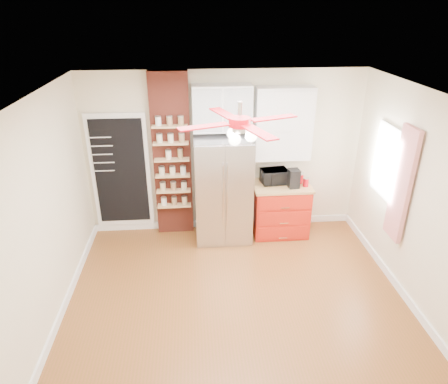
{
  "coord_description": "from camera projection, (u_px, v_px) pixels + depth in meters",
  "views": [
    {
      "loc": [
        -0.52,
        -4.17,
        3.58
      ],
      "look_at": [
        -0.1,
        0.9,
        1.18
      ],
      "focal_mm": 32.0,
      "sensor_mm": 36.0,
      "label": 1
    }
  ],
  "objects": [
    {
      "name": "floor",
      "position": [
        237.0,
        300.0,
        5.33
      ],
      "size": [
        4.5,
        4.5,
        0.0
      ],
      "primitive_type": "plane",
      "color": "brown",
      "rests_on": "ground"
    },
    {
      "name": "ceiling",
      "position": [
        240.0,
        97.0,
        4.17
      ],
      "size": [
        4.5,
        4.5,
        0.0
      ],
      "primitive_type": "plane",
      "color": "white",
      "rests_on": "wall_back"
    },
    {
      "name": "wall_back",
      "position": [
        224.0,
        154.0,
        6.55
      ],
      "size": [
        4.5,
        0.02,
        2.7
      ],
      "primitive_type": "cube",
      "color": "beige",
      "rests_on": "floor"
    },
    {
      "name": "wall_front",
      "position": [
        269.0,
        337.0,
        2.95
      ],
      "size": [
        4.5,
        0.02,
        2.7
      ],
      "primitive_type": "cube",
      "color": "beige",
      "rests_on": "floor"
    },
    {
      "name": "wall_left",
      "position": [
        44.0,
        218.0,
        4.58
      ],
      "size": [
        0.02,
        4.0,
        2.7
      ],
      "primitive_type": "cube",
      "color": "beige",
      "rests_on": "floor"
    },
    {
      "name": "wall_right",
      "position": [
        419.0,
        204.0,
        4.92
      ],
      "size": [
        0.02,
        4.0,
        2.7
      ],
      "primitive_type": "cube",
      "color": "beige",
      "rests_on": "floor"
    },
    {
      "name": "chalkboard",
      "position": [
        121.0,
        172.0,
        6.5
      ],
      "size": [
        0.95,
        0.05,
        1.95
      ],
      "color": "white",
      "rests_on": "wall_back"
    },
    {
      "name": "brick_pillar",
      "position": [
        172.0,
        157.0,
        6.42
      ],
      "size": [
        0.6,
        0.16,
        2.7
      ],
      "primitive_type": "cube",
      "color": "maroon",
      "rests_on": "floor"
    },
    {
      "name": "fridge",
      "position": [
        223.0,
        189.0,
        6.42
      ],
      "size": [
        0.9,
        0.7,
        1.75
      ],
      "primitive_type": "cube",
      "color": "silver",
      "rests_on": "floor"
    },
    {
      "name": "upper_glass_cabinet",
      "position": [
        222.0,
        108.0,
        6.05
      ],
      "size": [
        0.9,
        0.35,
        0.7
      ],
      "primitive_type": "cube",
      "color": "white",
      "rests_on": "wall_back"
    },
    {
      "name": "red_cabinet",
      "position": [
        280.0,
        209.0,
        6.72
      ],
      "size": [
        0.94,
        0.64,
        0.9
      ],
      "color": "#B21E10",
      "rests_on": "floor"
    },
    {
      "name": "upper_shelf_unit",
      "position": [
        283.0,
        124.0,
        6.26
      ],
      "size": [
        0.9,
        0.3,
        1.15
      ],
      "primitive_type": "cube",
      "color": "white",
      "rests_on": "wall_back"
    },
    {
      "name": "window",
      "position": [
        388.0,
        162.0,
        5.64
      ],
      "size": [
        0.04,
        0.75,
        1.05
      ],
      "primitive_type": "cube",
      "color": "white",
      "rests_on": "wall_right"
    },
    {
      "name": "curtain",
      "position": [
        402.0,
        185.0,
        5.19
      ],
      "size": [
        0.06,
        0.4,
        1.55
      ],
      "primitive_type": "cube",
      "color": "red",
      "rests_on": "wall_right"
    },
    {
      "name": "ceiling_fan",
      "position": [
        240.0,
        123.0,
        4.29
      ],
      "size": [
        1.4,
        1.4,
        0.44
      ],
      "color": "silver",
      "rests_on": "ceiling"
    },
    {
      "name": "toaster_oven",
      "position": [
        274.0,
        176.0,
        6.54
      ],
      "size": [
        0.46,
        0.34,
        0.24
      ],
      "primitive_type": "imported",
      "rotation": [
        0.0,
        0.0,
        0.13
      ],
      "color": "black",
      "rests_on": "red_cabinet"
    },
    {
      "name": "coffee_maker",
      "position": [
        294.0,
        178.0,
        6.38
      ],
      "size": [
        0.19,
        0.2,
        0.3
      ],
      "primitive_type": "cube",
      "rotation": [
        0.0,
        0.0,
        0.09
      ],
      "color": "black",
      "rests_on": "red_cabinet"
    },
    {
      "name": "canister_left",
      "position": [
        306.0,
        182.0,
        6.45
      ],
      "size": [
        0.09,
        0.09,
        0.14
      ],
      "primitive_type": "cylinder",
      "rotation": [
        0.0,
        0.0,
        -0.05
      ],
      "color": "#A70913",
      "rests_on": "red_cabinet"
    },
    {
      "name": "canister_right",
      "position": [
        300.0,
        178.0,
        6.57
      ],
      "size": [
        0.13,
        0.13,
        0.15
      ],
      "primitive_type": "cylinder",
      "rotation": [
        0.0,
        0.0,
        -0.23
      ],
      "color": "red",
      "rests_on": "red_cabinet"
    },
    {
      "name": "pantry_jar_oats",
      "position": [
        168.0,
        155.0,
        6.25
      ],
      "size": [
        0.09,
        0.09,
        0.14
      ],
      "primitive_type": "cylinder",
      "rotation": [
        0.0,
        0.0,
        0.05
      ],
      "color": "beige",
      "rests_on": "brick_pillar"
    },
    {
      "name": "pantry_jar_beans",
      "position": [
        180.0,
        154.0,
        6.28
      ],
      "size": [
        0.1,
        0.1,
        0.14
      ],
      "primitive_type": "cylinder",
      "rotation": [
        0.0,
        0.0,
        0.29
      ],
      "color": "olive",
      "rests_on": "brick_pillar"
    }
  ]
}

